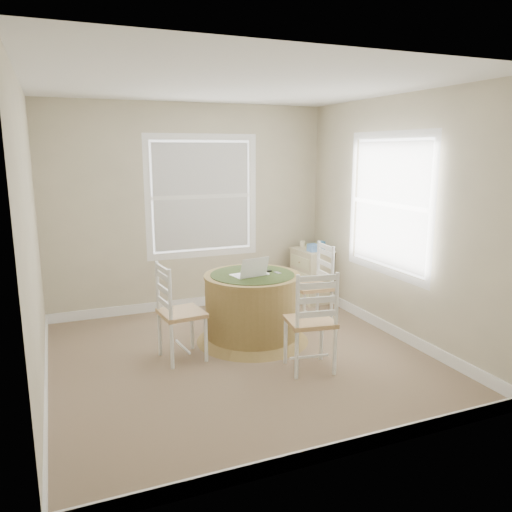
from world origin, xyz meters
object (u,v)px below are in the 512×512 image
chair_left (182,313)px  chair_right (311,286)px  corner_chest (311,275)px  chair_near (310,321)px  laptop (249,273)px  round_table (252,305)px

chair_left → chair_right: size_ratio=1.00×
chair_left → corner_chest: bearing=-66.1°
chair_near → laptop: size_ratio=2.59×
chair_right → laptop: 0.95m
chair_left → chair_right: (1.63, 0.38, 0.00)m
chair_near → chair_right: bearing=-110.1°
round_table → corner_chest: round_table is taller
chair_right → corner_chest: (0.47, 0.86, -0.11)m
chair_right → laptop: bearing=-71.3°
chair_near → corner_chest: 2.20m
chair_near → laptop: (-0.28, 0.82, 0.29)m
round_table → chair_left: 0.85m
chair_near → corner_chest: (1.05, 1.92, -0.11)m
chair_left → chair_near: (1.05, -0.69, 0.00)m
chair_right → corner_chest: 0.98m
round_table → corner_chest: bearing=29.8°
round_table → corner_chest: (1.28, 1.04, -0.04)m
laptop → corner_chest: laptop is taller
chair_right → laptop: laptop is taller
chair_left → chair_near: bearing=-129.9°
chair_near → chair_left: bearing=-24.5°
round_table → chair_right: chair_right is taller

